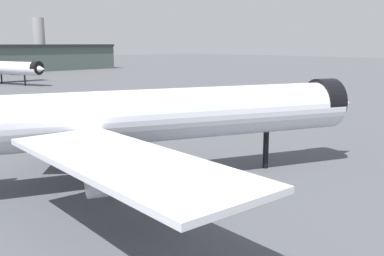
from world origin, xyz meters
name	(u,v)px	position (x,y,z in m)	size (l,w,h in m)	color
ground	(130,185)	(0.00, 0.00, 0.00)	(900.00, 900.00, 0.00)	#4C4F54
airliner_near_gate	(126,118)	(0.00, 0.21, 7.49)	(58.46, 52.31, 17.01)	silver
baggage_cart_trailing	(132,121)	(21.65, 27.97, 0.98)	(2.67, 2.84, 1.82)	black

